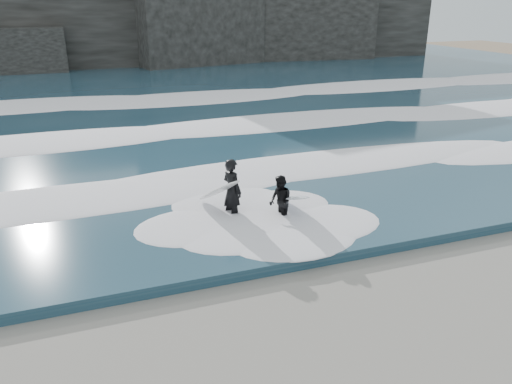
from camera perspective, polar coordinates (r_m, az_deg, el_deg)
ground at (r=9.50m, az=1.33°, el=-19.74°), size 120.00×120.00×0.00m
sea at (r=36.29m, az=-15.60°, el=10.80°), size 90.00×52.00×0.30m
headland at (r=52.76m, az=-17.89°, el=18.92°), size 70.00×9.00×10.00m
foam_near at (r=16.93m, az=-9.63°, el=0.77°), size 60.00×3.20×0.20m
foam_mid at (r=23.56m, az=-12.83°, el=6.40°), size 60.00×4.00×0.24m
foam_far at (r=32.31m, az=-15.01°, el=10.19°), size 60.00×4.80×0.30m
surfer_left at (r=14.61m, az=-3.08°, el=0.15°), size 1.35×2.17×1.95m
surfer_right at (r=14.41m, az=3.06°, el=-1.03°), size 1.09×2.08×1.54m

